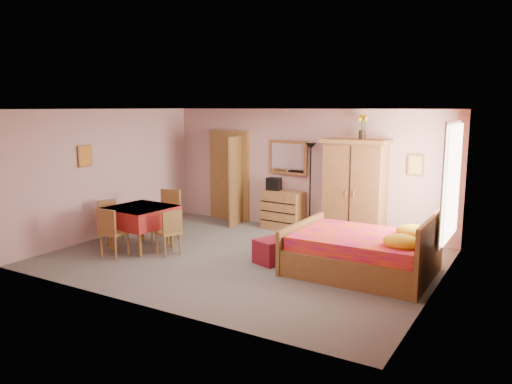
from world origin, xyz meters
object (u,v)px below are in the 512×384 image
Objects in this scene: bed at (362,241)px; bench at (287,247)px; chair_east at (168,232)px; chest_of_drawers at (283,210)px; chair_south at (114,232)px; stereo at (274,184)px; wardrobe at (355,190)px; chair_west at (111,222)px; chair_north at (165,216)px; sunflower_vase at (362,127)px; dining_table at (141,227)px; floor_lamp at (310,188)px; wall_mirror at (288,158)px.

bench is at bearing 178.42° from bed.
bench is at bearing -45.46° from chair_east.
bed reaches higher than bench.
chair_south is at bearing -112.95° from chest_of_drawers.
wardrobe reaches higher than stereo.
bed is 2.63× the size of chair_west.
bed is 2.22× the size of chair_north.
sunflower_vase reaches higher than dining_table.
sunflower_vase is 5.23m from chair_west.
wardrobe reaches higher than bench.
floor_lamp is at bearing 152.62° from chair_west.
wardrobe is 2.12m from bed.
stereo is at bearing 8.04° from chair_east.
wall_mirror is 1.92× the size of sunflower_vase.
dining_table is at bearing 81.84° from chair_south.
wardrobe is at bearing 39.35° from dining_table.
chest_of_drawers is 3.00× the size of stereo.
chest_of_drawers is 1.72m from wardrobe.
floor_lamp reaches higher than chair_south.
floor_lamp is 0.94× the size of wardrobe.
wardrobe reaches higher than chair_east.
chair_south is 0.95m from chair_east.
chair_south is at bearing 150.49° from chair_east.
chair_west is at bearing 39.02° from chair_north.
wall_mirror reaches higher than floor_lamp.
wall_mirror is 0.49× the size of floor_lamp.
bench is 1.46× the size of chair_west.
dining_table is 0.70m from chair_east.
chair_south is at bearing -161.12° from bed.
bed is 1.79× the size of bench.
chest_of_drawers is 1.07× the size of chair_east.
wall_mirror is at bearing 60.68° from dining_table.
sunflower_vase is 4.26m from chair_north.
wardrobe is at bearing -153.04° from chair_north.
stereo is 2.34m from sunflower_vase.
dining_table is 0.73m from chair_west.
sunflower_vase is 0.59× the size of chair_east.
floor_lamp is (0.86, 0.02, -0.03)m from stereo.
chest_of_drawers is 3.09m from bed.
floor_lamp is at bearing -7.12° from chair_east.
stereo reaches higher than dining_table.
bed reaches higher than chair_north.
chest_of_drawers is 0.47× the size of floor_lamp.
stereo is at bearing 62.81° from chair_south.
wall_mirror is 1.86m from sunflower_vase.
wall_mirror is 0.86× the size of dining_table.
wardrobe reaches higher than chest_of_drawers.
chair_south is (-0.04, -0.63, 0.05)m from dining_table.
sunflower_vase is at bearing -22.14° from chair_east.
chair_north reaches higher than chair_south.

